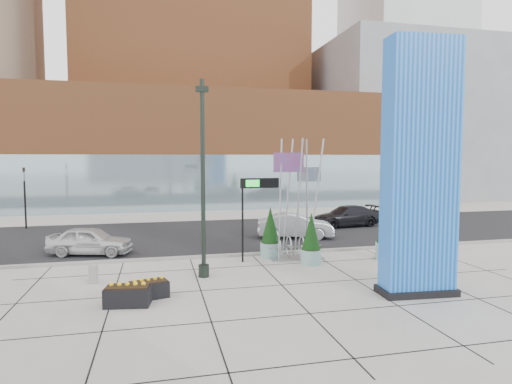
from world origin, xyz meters
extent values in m
plane|color=#9E9991|center=(0.00, 0.00, 0.00)|extent=(160.00, 160.00, 0.00)
cube|color=black|center=(0.00, 10.00, 0.01)|extent=(80.00, 12.00, 0.02)
cube|color=gray|center=(0.00, 4.00, 0.06)|extent=(80.00, 0.30, 0.12)
cube|color=#9E582E|center=(1.00, 27.00, 5.50)|extent=(34.00, 10.00, 11.00)
cube|color=#8CA5B2|center=(1.00, 22.20, 2.50)|extent=(34.00, 0.60, 5.00)
cube|color=slate|center=(26.00, 32.00, 9.00)|extent=(20.00, 18.00, 18.00)
cube|color=#B2B7BC|center=(36.00, 48.00, 27.50)|extent=(16.00, 16.00, 55.00)
cube|color=#0C4EB4|center=(5.28, -3.05, 4.37)|extent=(2.49, 1.14, 8.74)
cube|color=black|center=(5.28, -3.05, 0.12)|extent=(2.70, 1.35, 0.24)
cylinder|color=black|center=(-1.70, 0.79, 3.88)|extent=(0.17, 0.17, 7.76)
cylinder|color=black|center=(-1.70, 0.79, 0.24)|extent=(0.43, 0.43, 0.49)
cube|color=black|center=(-1.70, 0.79, 7.37)|extent=(0.49, 0.23, 0.21)
cube|color=#AAACAF|center=(2.86, 3.00, 0.03)|extent=(2.54, 1.36, 0.07)
cylinder|color=#AAACAF|center=(2.07, 2.77, 2.82)|extent=(0.08, 0.08, 5.65)
cylinder|color=#AAACAF|center=(2.52, 3.17, 2.82)|extent=(0.08, 0.08, 5.65)
cylinder|color=#AAACAF|center=(2.97, 2.89, 2.82)|extent=(0.08, 0.08, 5.65)
cylinder|color=#AAACAF|center=(3.48, 3.23, 2.82)|extent=(0.08, 0.08, 5.65)
cylinder|color=#AAACAF|center=(3.76, 2.72, 2.82)|extent=(0.08, 0.08, 5.65)
torus|color=#AAACAF|center=(2.01, 2.89, 0.54)|extent=(0.13, 1.03, 1.03)
torus|color=#AAACAF|center=(2.58, 3.11, 0.54)|extent=(0.13, 1.03, 1.03)
torus|color=#AAACAF|center=(3.14, 2.89, 0.54)|extent=(0.13, 1.03, 1.03)
torus|color=#AAACAF|center=(3.71, 3.11, 0.54)|extent=(0.13, 1.03, 1.03)
cube|color=red|center=(2.52, 3.00, 4.52)|extent=(1.47, 0.12, 0.90)
cube|color=#AAACAF|center=(3.54, 3.11, 3.95)|extent=(1.13, 0.22, 0.68)
cylinder|color=gray|center=(-5.86, 0.87, 0.34)|extent=(0.35, 0.35, 0.68)
cylinder|color=black|center=(0.28, 2.80, 1.88)|extent=(0.09, 0.09, 3.77)
cube|color=black|center=(1.09, 2.80, 3.59)|extent=(1.80, 0.26, 0.45)
cube|color=#19D833|center=(0.73, 2.70, 3.59)|extent=(0.63, 0.05, 0.31)
cylinder|color=#8ABAB2|center=(7.00, 1.80, 0.39)|extent=(1.12, 1.12, 0.78)
cylinder|color=black|center=(7.00, 1.80, 0.78)|extent=(1.03, 1.03, 0.07)
cone|color=black|center=(7.00, 1.80, 1.79)|extent=(1.01, 1.01, 2.02)
cylinder|color=#8ABAB2|center=(3.20, 1.80, 0.32)|extent=(0.93, 0.93, 0.65)
cylinder|color=black|center=(3.20, 1.80, 0.65)|extent=(0.85, 0.85, 0.06)
cone|color=black|center=(3.20, 1.80, 1.48)|extent=(0.83, 0.83, 1.67)
cylinder|color=#8ABAB2|center=(1.80, 3.60, 0.34)|extent=(0.96, 0.96, 0.67)
cylinder|color=black|center=(1.80, 3.60, 0.67)|extent=(0.88, 0.88, 0.06)
cone|color=black|center=(1.80, 3.60, 1.54)|extent=(0.87, 0.87, 1.73)
cube|color=black|center=(-4.44, -2.00, 0.30)|extent=(1.51, 0.92, 0.61)
cube|color=black|center=(-4.44, -2.00, 0.63)|extent=(1.39, 0.81, 0.06)
cube|color=black|center=(-3.80, -1.40, 0.28)|extent=(1.42, 0.99, 0.55)
cube|color=black|center=(-3.80, -1.40, 0.57)|extent=(1.31, 0.87, 0.06)
imported|color=silver|center=(-6.67, 5.91, 0.68)|extent=(4.28, 2.56, 1.36)
imported|color=#A7A8AF|center=(4.43, 7.74, 0.73)|extent=(4.67, 2.61, 1.46)
imported|color=black|center=(9.23, 11.09, 0.70)|extent=(5.04, 2.53, 1.41)
cylinder|color=black|center=(-12.00, 15.00, 1.60)|extent=(0.12, 0.12, 3.20)
imported|color=black|center=(-12.00, 15.00, 3.65)|extent=(0.15, 0.18, 0.90)
camera|label=1|loc=(-3.47, -15.96, 4.74)|focal=30.00mm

